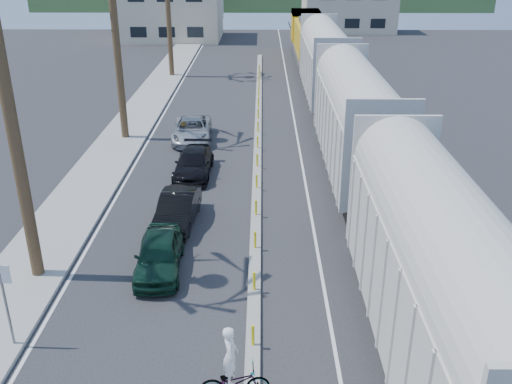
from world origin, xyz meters
TOP-DOWN VIEW (x-y plane):
  - sidewalk at (-8.50, 25.00)m, footprint 3.00×90.00m
  - rails at (5.00, 28.00)m, footprint 1.56×100.00m
  - median at (0.00, 19.96)m, footprint 0.45×60.00m
  - lane_markings at (-2.15, 25.00)m, footprint 9.42×90.00m
  - freight_train at (5.00, 21.59)m, footprint 3.00×60.94m
  - street_sign at (-7.30, 2.00)m, footprint 0.60×0.08m
  - car_lead at (-3.57, 6.47)m, footprint 2.17×4.32m
  - car_second at (-3.41, 10.34)m, footprint 1.98×4.41m
  - car_third at (-3.34, 16.04)m, footprint 2.00×4.61m
  - car_rear at (-4.07, 21.80)m, footprint 2.75×5.16m
  - cyclist at (-0.48, -0.01)m, footprint 1.03×2.03m

SIDE VIEW (x-z plane):
  - lane_markings at x=-2.15m, z-range 0.00..0.01m
  - rails at x=5.00m, z-range 0.00..0.06m
  - sidewalk at x=-8.50m, z-range 0.00..0.15m
  - median at x=0.00m, z-range -0.34..0.51m
  - car_third at x=-3.34m, z-range 0.00..1.32m
  - car_rear at x=-4.07m, z-range 0.00..1.37m
  - car_second at x=-3.41m, z-range 0.00..1.39m
  - car_lead at x=-3.57m, z-range 0.00..1.40m
  - cyclist at x=-0.48m, z-range -0.41..1.87m
  - street_sign at x=-7.30m, z-range 0.47..3.47m
  - freight_train at x=5.00m, z-range -0.02..5.83m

